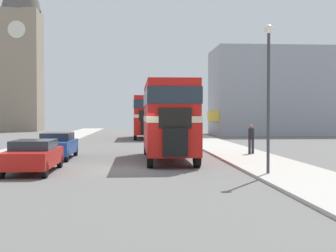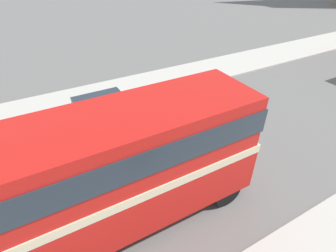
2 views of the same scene
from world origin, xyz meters
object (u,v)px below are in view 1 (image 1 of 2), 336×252
Objects in this scene: pedestrian_walking at (251,137)px; church_tower at (21,27)px; bus_distant at (146,114)px; street_lamp at (268,76)px; car_parked_mid at (57,145)px; double_decker_bus at (168,115)px; car_parked_near at (33,155)px.

pedestrian_walking is 0.06× the size of church_tower.
street_lamp is at bearing -82.14° from bus_distant.
bus_distant is 1.62× the size of street_lamp.
street_lamp reaches higher than car_parked_mid.
bus_distant is 30.60m from street_lamp.
double_decker_bus is 1.58× the size of street_lamp.
pedestrian_walking is (5.82, -21.05, -1.45)m from bus_distant.
pedestrian_walking reaches higher than car_parked_near.
church_tower is (-23.95, 44.48, 14.58)m from pedestrian_walking.
bus_distant is 0.31× the size of church_tower.
double_decker_bus is 5.77m from pedestrian_walking.
car_parked_mid is at bearing -74.37° from church_tower.
car_parked_near is at bearing 168.68° from street_lamp.
bus_distant is (-0.70, 23.35, 0.11)m from double_decker_bus.
double_decker_bus is 1.99× the size of car_parked_mid.
street_lamp is at bearing -11.32° from car_parked_near.
car_parked_near is at bearing -100.68° from bus_distant.
bus_distant is 21.88m from pedestrian_walking.
car_parked_mid reaches higher than car_parked_near.
car_parked_mid is at bearing 139.54° from street_lamp.
street_lamp is (9.53, -1.91, 3.23)m from car_parked_near.
car_parked_near is 0.77× the size of street_lamp.
pedestrian_walking reaches higher than car_parked_mid.
double_decker_bus is at bearing 39.73° from car_parked_near.
car_parked_near is 6.25m from car_parked_mid.
church_tower reaches higher than double_decker_bus.
street_lamp reaches higher than car_parked_near.
church_tower reaches higher than street_lamp.
double_decker_bus reaches higher than car_parked_near.
church_tower is at bearing 112.55° from street_lamp.
street_lamp is (4.18, -30.28, 1.41)m from bus_distant.
pedestrian_walking is (11.17, 7.33, 0.38)m from car_parked_near.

